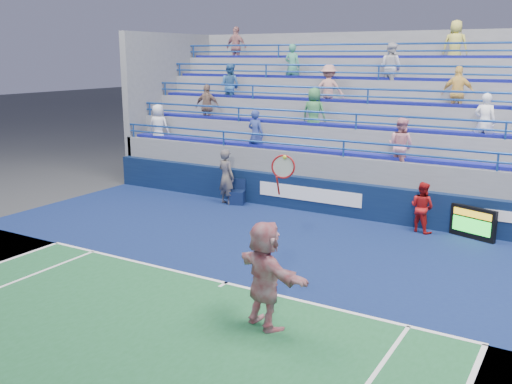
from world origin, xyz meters
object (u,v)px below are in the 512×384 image
Objects in this scene: serve_speed_board at (473,223)px; line_judge at (226,177)px; tennis_player at (265,275)px; ball_girl at (422,207)px; judge_chair at (238,196)px.

line_judge is (-7.95, -0.28, 0.49)m from serve_speed_board.
ball_girl is at bearing 82.74° from tennis_player.
ball_girl is (6.21, 0.01, 0.47)m from judge_chair.
line_judge reaches higher than judge_chair.
line_judge is 6.56m from ball_girl.
tennis_player is 1.74× the size of line_judge.
judge_chair is 9.09m from tennis_player.
line_judge reaches higher than serve_speed_board.
serve_speed_board is at bearing 0.72° from judge_chair.
tennis_player reaches higher than judge_chair.
line_judge is at bearing 21.50° from ball_girl.
judge_chair is (-7.60, -0.10, -0.19)m from serve_speed_board.
serve_speed_board is 7.97m from line_judge.
serve_speed_board is 0.39× the size of tennis_player.
tennis_player is at bearing 143.91° from line_judge.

